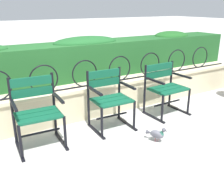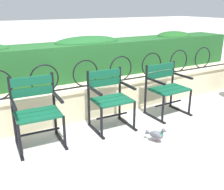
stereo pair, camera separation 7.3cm
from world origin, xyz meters
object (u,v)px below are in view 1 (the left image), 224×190
at_px(pigeon_near_chairs, 157,134).
at_px(park_chair_left, 37,111).
at_px(park_chair_centre, 109,97).
at_px(park_chair_right, 165,87).

bearing_deg(pigeon_near_chairs, park_chair_left, 151.82).
distance_m(park_chair_centre, pigeon_near_chairs, 0.85).
xyz_separation_m(park_chair_right, pigeon_near_chairs, (-0.74, -0.70, -0.35)).
relative_size(park_chair_left, park_chair_right, 1.08).
height_order(park_chair_left, park_chair_centre, park_chair_left).
bearing_deg(park_chair_left, park_chair_centre, -0.47).
relative_size(park_chair_centre, pigeon_near_chairs, 3.06).
height_order(park_chair_right, pigeon_near_chairs, park_chair_right).
relative_size(park_chair_right, pigeon_near_chairs, 2.98).
distance_m(park_chair_centre, park_chair_right, 1.05).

